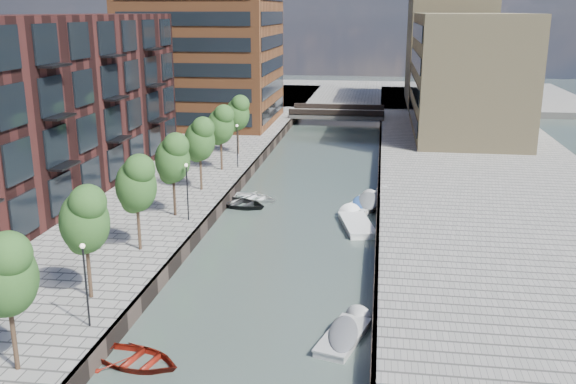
% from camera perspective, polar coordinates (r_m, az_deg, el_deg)
% --- Properties ---
extents(water, '(300.00, 300.00, 0.00)m').
position_cam_1_polar(water, '(59.99, 2.26, 1.04)').
color(water, '#38473F').
rests_on(water, ground).
extents(quay_right, '(20.00, 140.00, 1.00)m').
position_cam_1_polar(quay_right, '(60.41, 17.54, 0.89)').
color(quay_right, gray).
rests_on(quay_right, ground).
extents(quay_wall_left, '(0.25, 140.00, 1.00)m').
position_cam_1_polar(quay_wall_left, '(60.78, -3.46, 1.70)').
color(quay_wall_left, '#332823').
rests_on(quay_wall_left, ground).
extents(quay_wall_right, '(0.25, 140.00, 1.00)m').
position_cam_1_polar(quay_wall_right, '(59.57, 8.11, 1.28)').
color(quay_wall_right, '#332823').
rests_on(quay_wall_right, ground).
extents(far_closure, '(80.00, 40.00, 1.00)m').
position_cam_1_polar(far_closure, '(118.78, 5.36, 8.60)').
color(far_closure, gray).
rests_on(far_closure, ground).
extents(apartment_block, '(8.00, 38.00, 14.00)m').
position_cam_1_polar(apartment_block, '(54.80, -20.30, 7.20)').
color(apartment_block, black).
rests_on(apartment_block, quay_left).
extents(tower, '(18.00, 18.00, 30.00)m').
position_cam_1_polar(tower, '(85.84, -7.58, 16.16)').
color(tower, brown).
rests_on(tower, quay_left).
extents(tan_block_near, '(12.00, 25.00, 14.00)m').
position_cam_1_polar(tan_block_near, '(80.66, 15.60, 10.06)').
color(tan_block_near, tan).
rests_on(tan_block_near, quay_right).
extents(tan_block_far, '(12.00, 20.00, 16.00)m').
position_cam_1_polar(tan_block_far, '(106.36, 13.95, 11.98)').
color(tan_block_far, tan).
rests_on(tan_block_far, quay_right).
extents(bridge, '(13.00, 6.00, 1.30)m').
position_cam_1_polar(bridge, '(90.97, 4.42, 6.98)').
color(bridge, gray).
rests_on(bridge, ground).
extents(tree_0, '(2.50, 2.50, 5.95)m').
position_cam_1_polar(tree_0, '(27.93, -23.82, -6.55)').
color(tree_0, '#382619').
rests_on(tree_0, quay_left).
extents(tree_1, '(2.50, 2.50, 5.95)m').
position_cam_1_polar(tree_1, '(33.66, -17.66, -2.21)').
color(tree_1, '#382619').
rests_on(tree_1, quay_left).
extents(tree_2, '(2.50, 2.50, 5.95)m').
position_cam_1_polar(tree_2, '(39.80, -13.37, 0.85)').
color(tree_2, '#382619').
rests_on(tree_2, quay_left).
extents(tree_3, '(2.50, 2.50, 5.95)m').
position_cam_1_polar(tree_3, '(46.18, -10.24, 3.08)').
color(tree_3, '#382619').
rests_on(tree_3, quay_left).
extents(tree_4, '(2.50, 2.50, 5.95)m').
position_cam_1_polar(tree_4, '(52.72, -7.87, 4.75)').
color(tree_4, '#382619').
rests_on(tree_4, quay_left).
extents(tree_5, '(2.50, 2.50, 5.95)m').
position_cam_1_polar(tree_5, '(59.36, -6.02, 6.05)').
color(tree_5, '#382619').
rests_on(tree_5, quay_left).
extents(tree_6, '(2.50, 2.50, 5.95)m').
position_cam_1_polar(tree_6, '(66.08, -4.54, 7.08)').
color(tree_6, '#382619').
rests_on(tree_6, quay_left).
extents(lamp_0, '(0.24, 0.24, 4.12)m').
position_cam_1_polar(lamp_0, '(31.19, -17.58, -7.15)').
color(lamp_0, black).
rests_on(lamp_0, quay_left).
extents(lamp_1, '(0.24, 0.24, 4.12)m').
position_cam_1_polar(lamp_1, '(45.29, -8.96, 0.55)').
color(lamp_1, black).
rests_on(lamp_1, quay_left).
extents(lamp_2, '(0.24, 0.24, 4.12)m').
position_cam_1_polar(lamp_2, '(60.35, -4.54, 4.51)').
color(lamp_2, black).
rests_on(lamp_2, quay_left).
extents(sloop_2, '(4.93, 4.05, 0.89)m').
position_cam_1_polar(sloop_2, '(30.61, -13.30, -14.62)').
color(sloop_2, maroon).
rests_on(sloop_2, ground).
extents(sloop_3, '(4.99, 4.23, 0.88)m').
position_cam_1_polar(sloop_3, '(53.80, -3.12, -0.72)').
color(sloop_3, white).
rests_on(sloop_3, ground).
extents(sloop_4, '(5.79, 4.98, 1.01)m').
position_cam_1_polar(sloop_4, '(52.15, -4.40, -1.28)').
color(sloop_4, black).
rests_on(sloop_4, ground).
extents(motorboat_1, '(2.72, 4.75, 1.50)m').
position_cam_1_polar(motorboat_1, '(32.00, 5.19, -12.43)').
color(motorboat_1, '#B0B0AE').
rests_on(motorboat_1, ground).
extents(motorboat_2, '(3.12, 5.85, 1.85)m').
position_cam_1_polar(motorboat_2, '(47.76, 5.99, -2.81)').
color(motorboat_2, white).
rests_on(motorboat_2, ground).
extents(motorboat_3, '(2.80, 5.08, 1.61)m').
position_cam_1_polar(motorboat_3, '(52.33, 6.70, -1.06)').
color(motorboat_3, '#BDBCBA').
rests_on(motorboat_3, ground).
extents(motorboat_4, '(4.18, 6.04, 1.91)m').
position_cam_1_polar(motorboat_4, '(52.67, 7.41, -0.93)').
color(motorboat_4, white).
rests_on(motorboat_4, ground).
extents(car, '(1.74, 4.14, 1.40)m').
position_cam_1_polar(car, '(77.30, 11.99, 5.34)').
color(car, '#A9ABAE').
rests_on(car, quay_right).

